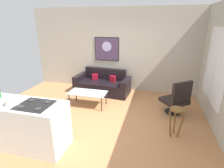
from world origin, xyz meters
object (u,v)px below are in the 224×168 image
Objects in this scene: bar_stool at (176,116)px; mixing_bowl at (12,102)px; armchair at (177,99)px; wall_painting at (107,49)px; coffee_table at (88,93)px; couch at (103,85)px.

mixing_bowl is at bearing -159.42° from bar_stool.
wall_painting is (-2.31, 1.48, 0.99)m from armchair.
coffee_table is 4.13× the size of mixing_bowl.
coffee_table is 1.14× the size of armchair.
wall_painting reaches higher than couch.
bar_stool reaches higher than coffee_table.
wall_painting reaches higher than coffee_table.
armchair is 1.09× the size of wall_painting.
bar_stool is at bearing -20.79° from coffee_table.
armchair is at bearing -23.16° from couch.
couch is at bearing -92.64° from wall_painting.
bar_stool is 3.20m from mixing_bowl.
couch is 2.95× the size of bar_stool.
armchair is 1.00m from bar_stool.
wall_painting is at bearing 147.35° from armchair.
armchair is at bearing 34.50° from mixing_bowl.
couch is at bearing 156.84° from armchair.
couch is 2.21× the size of wall_painting.
couch is 7.35× the size of mixing_bowl.
bar_stool is at bearing -95.62° from armchair.
armchair is 3.75m from mixing_bowl.
armchair is (2.33, -1.00, 0.17)m from couch.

